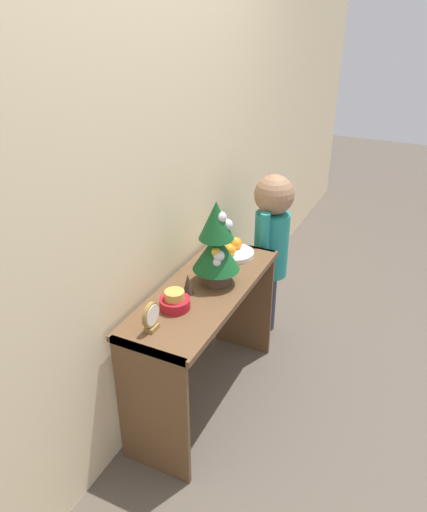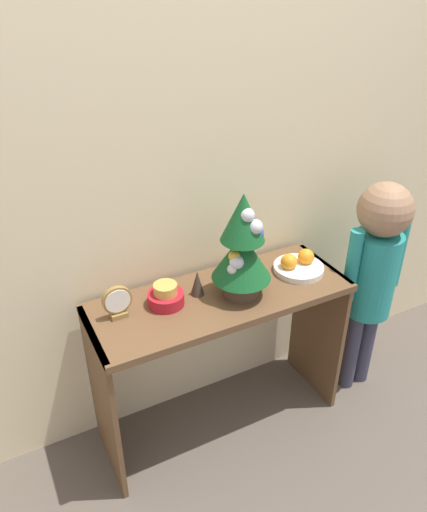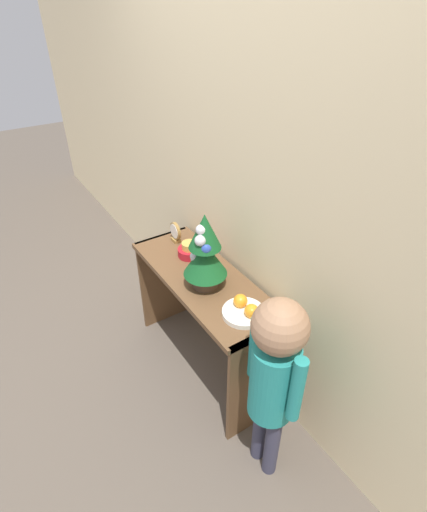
{
  "view_description": "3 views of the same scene",
  "coord_description": "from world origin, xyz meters",
  "px_view_note": "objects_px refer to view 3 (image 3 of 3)",
  "views": [
    {
      "loc": [
        -1.83,
        -0.74,
        1.96
      ],
      "look_at": [
        0.04,
        0.17,
        0.86
      ],
      "focal_mm": 35.0,
      "sensor_mm": 36.0,
      "label": 1
    },
    {
      "loc": [
        -0.76,
        -1.21,
        1.83
      ],
      "look_at": [
        -0.04,
        0.18,
        0.89
      ],
      "focal_mm": 35.0,
      "sensor_mm": 36.0,
      "label": 2
    },
    {
      "loc": [
        1.49,
        -0.71,
        2.03
      ],
      "look_at": [
        0.05,
        0.23,
        0.85
      ],
      "focal_mm": 28.0,
      "sensor_mm": 36.0,
      "label": 3
    }
  ],
  "objects_px": {
    "mini_tree": "(205,251)",
    "figurine": "(202,259)",
    "singing_bowl": "(190,250)",
    "fruit_bowl": "(244,310)",
    "desk_clock": "(175,232)",
    "child_figure": "(274,371)"
  },
  "relations": [
    {
      "from": "mini_tree",
      "to": "figurine",
      "type": "xyz_separation_m",
      "value": [
        -0.15,
        0.08,
        -0.16
      ]
    },
    {
      "from": "figurine",
      "to": "singing_bowl",
      "type": "bearing_deg",
      "value": -177.96
    },
    {
      "from": "fruit_bowl",
      "to": "figurine",
      "type": "xyz_separation_m",
      "value": [
        -0.45,
        0.04,
        0.03
      ]
    },
    {
      "from": "desk_clock",
      "to": "child_figure",
      "type": "height_order",
      "value": "child_figure"
    },
    {
      "from": "fruit_bowl",
      "to": "desk_clock",
      "type": "bearing_deg",
      "value": 176.98
    },
    {
      "from": "singing_bowl",
      "to": "child_figure",
      "type": "distance_m",
      "value": 0.93
    },
    {
      "from": "figurine",
      "to": "child_figure",
      "type": "distance_m",
      "value": 0.8
    },
    {
      "from": "mini_tree",
      "to": "desk_clock",
      "type": "height_order",
      "value": "mini_tree"
    },
    {
      "from": "mini_tree",
      "to": "fruit_bowl",
      "type": "xyz_separation_m",
      "value": [
        0.3,
        0.04,
        -0.19
      ]
    },
    {
      "from": "singing_bowl",
      "to": "mini_tree",
      "type": "bearing_deg",
      "value": -13.86
    },
    {
      "from": "singing_bowl",
      "to": "desk_clock",
      "type": "xyz_separation_m",
      "value": [
        -0.18,
        0.01,
        0.03
      ]
    },
    {
      "from": "mini_tree",
      "to": "fruit_bowl",
      "type": "distance_m",
      "value": 0.35
    },
    {
      "from": "desk_clock",
      "to": "figurine",
      "type": "distance_m",
      "value": 0.32
    },
    {
      "from": "singing_bowl",
      "to": "desk_clock",
      "type": "distance_m",
      "value": 0.19
    },
    {
      "from": "singing_bowl",
      "to": "fruit_bowl",
      "type": "bearing_deg",
      "value": -3.29
    },
    {
      "from": "mini_tree",
      "to": "desk_clock",
      "type": "distance_m",
      "value": 0.5
    },
    {
      "from": "mini_tree",
      "to": "singing_bowl",
      "type": "height_order",
      "value": "mini_tree"
    },
    {
      "from": "figurine",
      "to": "desk_clock",
      "type": "bearing_deg",
      "value": 179.62
    },
    {
      "from": "desk_clock",
      "to": "child_figure",
      "type": "xyz_separation_m",
      "value": [
        1.11,
        -0.14,
        -0.07
      ]
    },
    {
      "from": "singing_bowl",
      "to": "child_figure",
      "type": "bearing_deg",
      "value": -8.01
    },
    {
      "from": "mini_tree",
      "to": "child_figure",
      "type": "bearing_deg",
      "value": -5.32
    },
    {
      "from": "mini_tree",
      "to": "desk_clock",
      "type": "relative_size",
      "value": 3.27
    }
  ]
}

